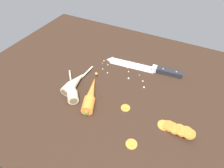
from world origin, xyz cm
name	(u,v)px	position (x,y,z in cm)	size (l,w,h in cm)	color
ground_plane	(114,87)	(0.00, 0.00, -2.00)	(120.00, 90.00, 4.00)	#332116
chefs_knife	(141,66)	(6.08, 14.84, 0.65)	(34.86, 6.73, 4.18)	silver
whole_carrot	(91,95)	(-4.06, -11.42, 2.10)	(10.07, 20.07, 4.20)	orange
parsnip_front	(72,90)	(-12.04, -12.15, 1.98)	(13.97, 15.65, 4.00)	beige
parsnip_mid_left	(74,83)	(-13.40, -8.60, 1.98)	(4.33, 19.14, 4.00)	beige
carrot_slice_stack	(176,129)	(27.74, -10.95, 1.19)	(12.02, 5.17, 3.85)	orange
carrot_slice_stray_near	(125,108)	(9.39, -9.71, 0.36)	(3.36, 3.36, 0.70)	orange
carrot_slice_stray_mid	(131,144)	(16.87, -21.90, 0.36)	(3.59, 3.59, 0.70)	orange
mince_crumbs	(125,73)	(1.30, 8.07, 0.35)	(23.49, 9.52, 0.87)	silver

